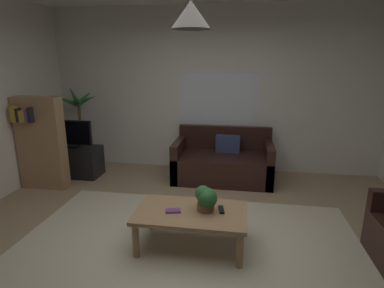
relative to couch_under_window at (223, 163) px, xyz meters
The scene contains 14 objects.
floor 2.08m from the couch_under_window, 96.56° to the right, with size 5.64×5.10×0.02m, color #9E8466.
rug 2.27m from the couch_under_window, 95.98° to the right, with size 3.67×2.80×0.01m, color beige.
wall_back 1.27m from the couch_under_window, 113.77° to the left, with size 5.76×0.06×2.79m, color silver.
window_pane 1.00m from the couch_under_window, 106.86° to the left, with size 1.35×0.01×1.14m, color white.
couch_under_window is the anchor object (origin of this frame).
coffee_table 2.03m from the couch_under_window, 95.73° to the right, with size 1.14×0.67×0.41m.
book_on_table_0 2.10m from the couch_under_window, 100.49° to the right, with size 0.16×0.08×0.02m, color #72387F.
remote_on_table_0 1.96m from the couch_under_window, 86.93° to the right, with size 0.05×0.16×0.02m, color black.
potted_plant_on_table 2.01m from the couch_under_window, 91.56° to the right, with size 0.23×0.22×0.27m.
tv_stand 2.52m from the couch_under_window, behind, with size 0.90×0.44×0.50m, color black.
tv 2.56m from the couch_under_window, behind, with size 0.73×0.16×0.46m.
potted_palm_corner 2.60m from the couch_under_window, behind, with size 0.74×0.74×1.49m.
bookshelf_corner 2.84m from the couch_under_window, 163.64° to the right, with size 0.70×0.31×1.40m.
pendant_lamp 2.86m from the couch_under_window, 95.73° to the right, with size 0.36×0.36×0.62m.
Camera 1 is at (0.51, -2.86, 1.92)m, focal length 29.26 mm.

